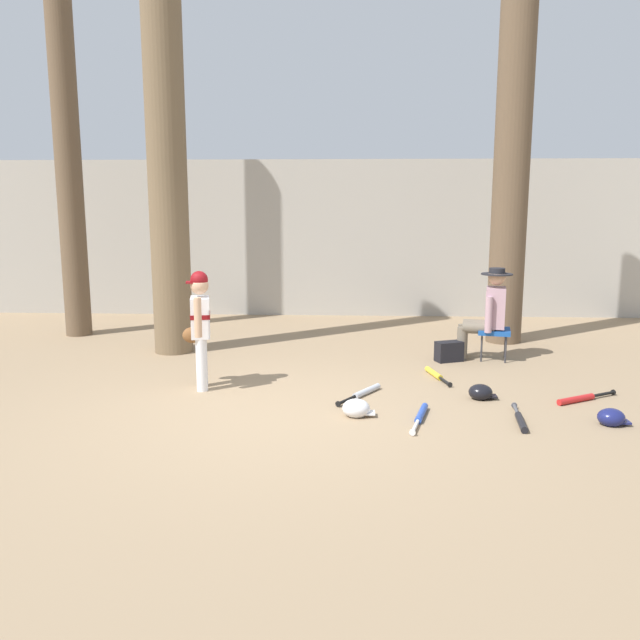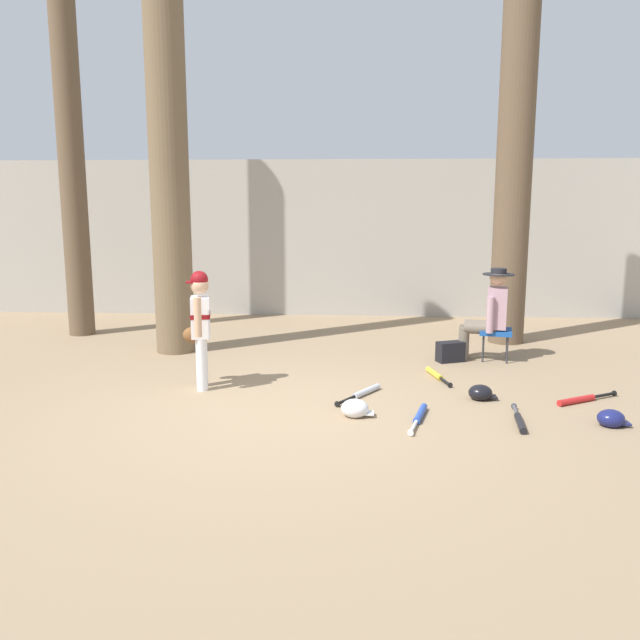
# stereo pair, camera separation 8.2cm
# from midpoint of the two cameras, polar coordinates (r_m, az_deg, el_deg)

# --- Properties ---
(ground_plane) EXTENTS (60.00, 60.00, 0.00)m
(ground_plane) POSITION_cam_midpoint_polar(r_m,az_deg,el_deg) (6.45, -4.18, -8.25)
(ground_plane) COLOR #937A5B
(concrete_back_wall) EXTENTS (18.00, 0.36, 2.76)m
(concrete_back_wall) POSITION_cam_midpoint_polar(r_m,az_deg,el_deg) (12.02, -0.86, 7.08)
(concrete_back_wall) COLOR #ADA89E
(concrete_back_wall) RESTS_ON ground
(tree_near_player) EXTENTS (0.79, 0.79, 6.27)m
(tree_near_player) POSITION_cam_midpoint_polar(r_m,az_deg,el_deg) (9.14, -13.39, 14.29)
(tree_near_player) COLOR brown
(tree_near_player) RESTS_ON ground
(tree_behind_spectator) EXTENTS (0.68, 0.68, 5.27)m
(tree_behind_spectator) POSITION_cam_midpoint_polar(r_m,az_deg,el_deg) (9.92, 15.92, 11.41)
(tree_behind_spectator) COLOR brown
(tree_behind_spectator) RESTS_ON ground
(young_ballplayer) EXTENTS (0.40, 0.57, 1.31)m
(young_ballplayer) POSITION_cam_midpoint_polar(r_m,az_deg,el_deg) (7.30, -10.67, -0.18)
(young_ballplayer) COLOR white
(young_ballplayer) RESTS_ON ground
(folding_stool) EXTENTS (0.47, 0.47, 0.41)m
(folding_stool) POSITION_cam_midpoint_polar(r_m,az_deg,el_deg) (8.85, 14.55, -1.04)
(folding_stool) COLOR #194C9E
(folding_stool) RESTS_ON ground
(seated_spectator) EXTENTS (0.68, 0.54, 1.20)m
(seated_spectator) POSITION_cam_midpoint_polar(r_m,az_deg,el_deg) (8.80, 13.99, 0.76)
(seated_spectator) COLOR #6B6051
(seated_spectator) RESTS_ON ground
(handbag_beside_stool) EXTENTS (0.38, 0.29, 0.26)m
(handbag_beside_stool) POSITION_cam_midpoint_polar(r_m,az_deg,el_deg) (8.68, 10.81, -2.69)
(handbag_beside_stool) COLOR black
(handbag_beside_stool) RESTS_ON ground
(tree_far_left) EXTENTS (0.53, 0.53, 6.66)m
(tree_far_left) POSITION_cam_midpoint_polar(r_m,az_deg,el_deg) (10.79, -21.29, 15.00)
(tree_far_left) COLOR brown
(tree_far_left) RESTS_ON ground
(bat_aluminum_silver) EXTENTS (0.48, 0.71, 0.07)m
(bat_aluminum_silver) POSITION_cam_midpoint_polar(r_m,az_deg,el_deg) (7.08, 3.46, -6.27)
(bat_aluminum_silver) COLOR #B7BCC6
(bat_aluminum_silver) RESTS_ON ground
(bat_black_composite) EXTENTS (0.15, 0.75, 0.07)m
(bat_black_composite) POSITION_cam_midpoint_polar(r_m,az_deg,el_deg) (6.47, 16.57, -8.30)
(bat_black_composite) COLOR black
(bat_black_composite) RESTS_ON ground
(bat_red_barrel) EXTENTS (0.73, 0.46, 0.07)m
(bat_red_barrel) POSITION_cam_midpoint_polar(r_m,az_deg,el_deg) (7.35, 21.26, -6.34)
(bat_red_barrel) COLOR red
(bat_red_barrel) RESTS_ON ground
(bat_yellow_trainer) EXTENTS (0.23, 0.73, 0.07)m
(bat_yellow_trainer) POSITION_cam_midpoint_polar(r_m,az_deg,el_deg) (7.90, 9.64, -4.66)
(bat_yellow_trainer) COLOR yellow
(bat_yellow_trainer) RESTS_ON ground
(bat_blue_youth) EXTENTS (0.25, 0.80, 0.07)m
(bat_blue_youth) POSITION_cam_midpoint_polar(r_m,az_deg,el_deg) (6.41, 8.31, -8.14)
(bat_blue_youth) COLOR #2347AD
(bat_blue_youth) RESTS_ON ground
(batting_helmet_black) EXTENTS (0.29, 0.23, 0.17)m
(batting_helmet_black) POSITION_cam_midpoint_polar(r_m,az_deg,el_deg) (7.13, 13.39, -6.09)
(batting_helmet_black) COLOR black
(batting_helmet_black) RESTS_ON ground
(batting_helmet_navy) EXTENTS (0.29, 0.22, 0.17)m
(batting_helmet_navy) POSITION_cam_midpoint_polar(r_m,az_deg,el_deg) (6.71, 23.54, -7.73)
(batting_helmet_navy) COLOR navy
(batting_helmet_navy) RESTS_ON ground
(batting_helmet_white) EXTENTS (0.32, 0.24, 0.18)m
(batting_helmet_white) POSITION_cam_midpoint_polar(r_m,az_deg,el_deg) (6.41, 2.79, -7.63)
(batting_helmet_white) COLOR silver
(batting_helmet_white) RESTS_ON ground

